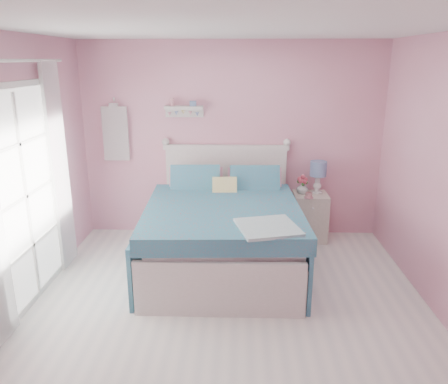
# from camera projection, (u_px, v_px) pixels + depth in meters

# --- Properties ---
(floor) EXTENTS (4.50, 4.50, 0.00)m
(floor) POSITION_uv_depth(u_px,v_px,m) (227.00, 321.00, 4.09)
(floor) COLOR silver
(floor) RESTS_ON ground
(room_shell) EXTENTS (4.50, 4.50, 4.50)m
(room_shell) POSITION_uv_depth(u_px,v_px,m) (227.00, 156.00, 3.63)
(room_shell) COLOR pink
(room_shell) RESTS_ON floor
(bed) EXTENTS (1.78, 2.20, 1.26)m
(bed) POSITION_uv_depth(u_px,v_px,m) (223.00, 233.00, 5.08)
(bed) COLOR silver
(bed) RESTS_ON floor
(nightstand) EXTENTS (0.44, 0.44, 0.64)m
(nightstand) POSITION_uv_depth(u_px,v_px,m) (310.00, 216.00, 5.88)
(nightstand) COLOR beige
(nightstand) RESTS_ON floor
(table_lamp) EXTENTS (0.22, 0.22, 0.43)m
(table_lamp) POSITION_uv_depth(u_px,v_px,m) (318.00, 171.00, 5.74)
(table_lamp) COLOR white
(table_lamp) RESTS_ON nightstand
(vase) EXTENTS (0.17, 0.17, 0.16)m
(vase) POSITION_uv_depth(u_px,v_px,m) (302.00, 188.00, 5.78)
(vase) COLOR silver
(vase) RESTS_ON nightstand
(teacup) EXTENTS (0.12, 0.12, 0.07)m
(teacup) POSITION_uv_depth(u_px,v_px,m) (309.00, 195.00, 5.61)
(teacup) COLOR #CE8A8E
(teacup) RESTS_ON nightstand
(roses) EXTENTS (0.14, 0.11, 0.12)m
(roses) POSITION_uv_depth(u_px,v_px,m) (303.00, 180.00, 5.74)
(roses) COLOR #CF465C
(roses) RESTS_ON vase
(wall_shelf) EXTENTS (0.50, 0.15, 0.25)m
(wall_shelf) POSITION_uv_depth(u_px,v_px,m) (184.00, 109.00, 5.70)
(wall_shelf) COLOR silver
(wall_shelf) RESTS_ON room_shell
(hanging_dress) EXTENTS (0.34, 0.03, 0.72)m
(hanging_dress) POSITION_uv_depth(u_px,v_px,m) (116.00, 134.00, 5.81)
(hanging_dress) COLOR white
(hanging_dress) RESTS_ON room_shell
(french_door) EXTENTS (0.04, 1.32, 2.16)m
(french_door) POSITION_uv_depth(u_px,v_px,m) (25.00, 197.00, 4.22)
(french_door) COLOR silver
(french_door) RESTS_ON floor
(curtain_far) EXTENTS (0.04, 0.40, 2.32)m
(curtain_far) POSITION_uv_depth(u_px,v_px,m) (59.00, 168.00, 4.90)
(curtain_far) COLOR white
(curtain_far) RESTS_ON floor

